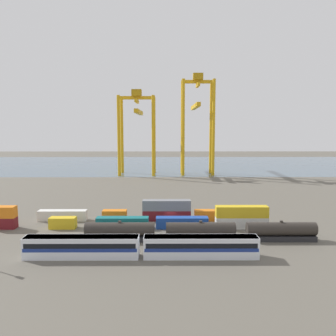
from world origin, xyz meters
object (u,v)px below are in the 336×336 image
(shipping_container_3, at_px, (122,223))
(gantry_crane_west, at_px, (137,122))
(gantry_crane_central, at_px, (197,115))
(passenger_train, at_px, (141,246))
(shipping_container_0, at_px, (3,223))
(freight_tank_row, at_px, (201,231))
(shipping_container_5, at_px, (241,222))

(shipping_container_3, bearing_deg, gantry_crane_west, 92.60)
(shipping_container_3, xyz_separation_m, gantry_crane_central, (25.70, 95.36, 28.29))
(passenger_train, relative_size, shipping_container_0, 6.96)
(shipping_container_0, bearing_deg, shipping_container_3, 0.00)
(gantry_crane_west, bearing_deg, shipping_container_3, -87.40)
(freight_tank_row, relative_size, shipping_container_3, 3.94)
(freight_tank_row, bearing_deg, gantry_crane_central, 85.40)
(freight_tank_row, distance_m, shipping_container_3, 19.43)
(shipping_container_3, bearing_deg, shipping_container_0, 180.00)
(shipping_container_3, xyz_separation_m, gantry_crane_west, (-4.31, 95.06, 24.63))
(shipping_container_3, height_order, shipping_container_5, same)
(passenger_train, relative_size, gantry_crane_west, 1.00)
(shipping_container_3, height_order, gantry_crane_west, gantry_crane_west)
(shipping_container_5, bearing_deg, gantry_crane_west, 108.64)
(gantry_crane_central, bearing_deg, passenger_train, -100.01)
(shipping_container_3, distance_m, gantry_crane_west, 98.29)
(shipping_container_3, bearing_deg, shipping_container_5, 0.00)
(shipping_container_3, relative_size, shipping_container_5, 1.00)
(gantry_crane_west, relative_size, gantry_crane_central, 0.84)
(shipping_container_5, bearing_deg, shipping_container_3, 180.00)
(shipping_container_0, height_order, gantry_crane_west, gantry_crane_west)
(passenger_train, xyz_separation_m, freight_tank_row, (11.60, 9.11, -0.19))
(freight_tank_row, height_order, gantry_crane_central, gantry_crane_central)
(freight_tank_row, bearing_deg, shipping_container_3, 153.03)
(freight_tank_row, distance_m, shipping_container_0, 45.92)
(shipping_container_5, bearing_deg, gantry_crane_central, 91.23)
(freight_tank_row, xyz_separation_m, shipping_container_3, (-17.31, 8.81, -0.66))
(freight_tank_row, bearing_deg, shipping_container_5, 40.14)
(freight_tank_row, distance_m, gantry_crane_central, 108.09)
(shipping_container_3, distance_m, shipping_container_5, 27.75)
(gantry_crane_west, bearing_deg, passenger_train, -84.93)
(passenger_train, height_order, shipping_container_3, passenger_train)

